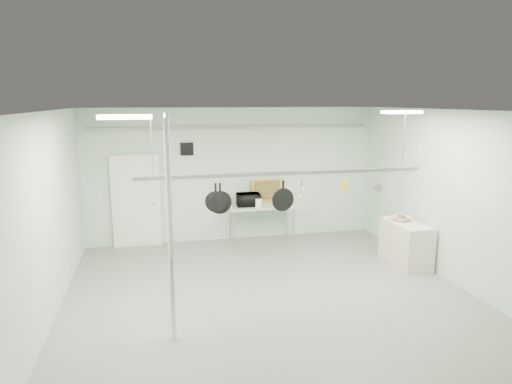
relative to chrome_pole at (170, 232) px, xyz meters
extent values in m
plane|color=gray|center=(1.70, 0.60, -1.60)|extent=(8.00, 8.00, 0.00)
cube|color=silver|center=(1.70, 0.60, 1.59)|extent=(7.00, 8.00, 0.02)
cube|color=silver|center=(1.70, 4.59, 0.00)|extent=(7.00, 0.02, 3.20)
cube|color=silver|center=(5.19, 0.60, 0.00)|extent=(0.02, 8.00, 3.20)
cube|color=silver|center=(-0.60, 4.54, -0.55)|extent=(1.10, 0.10, 2.20)
cube|color=black|center=(0.60, 4.57, 0.65)|extent=(0.30, 0.04, 0.30)
cylinder|color=gray|center=(1.70, 4.50, 1.15)|extent=(6.60, 0.07, 0.07)
cylinder|color=silver|center=(0.00, 0.00, 0.00)|extent=(0.08, 0.08, 3.20)
cube|color=#A2BEAD|center=(2.30, 4.20, -0.72)|extent=(1.60, 0.70, 0.05)
cylinder|color=#B7B7BC|center=(1.58, 3.92, -1.17)|extent=(0.04, 0.04, 0.86)
cylinder|color=#B7B7BC|center=(1.58, 4.48, -1.17)|extent=(0.04, 0.04, 0.86)
cylinder|color=#B7B7BC|center=(3.02, 3.92, -1.17)|extent=(0.04, 0.04, 0.86)
cylinder|color=#B7B7BC|center=(3.02, 4.48, -1.17)|extent=(0.04, 0.04, 0.86)
cube|color=beige|center=(4.85, 2.00, -1.15)|extent=(0.60, 1.20, 0.90)
cube|color=#B7B7BC|center=(1.90, 0.90, 0.60)|extent=(4.80, 0.06, 0.06)
cylinder|color=#B7B7BC|center=(-0.20, 0.90, 1.10)|extent=(0.02, 0.02, 0.94)
cylinder|color=#B7B7BC|center=(4.00, 0.90, 1.10)|extent=(0.02, 0.02, 0.94)
cube|color=white|center=(-0.50, -0.20, 1.56)|extent=(0.65, 0.30, 0.05)
cube|color=white|center=(4.10, 1.20, 1.56)|extent=(0.65, 0.30, 0.05)
imported|color=black|center=(1.98, 4.19, -0.54)|extent=(0.57, 0.40, 0.30)
cylinder|color=white|center=(2.18, 4.04, -0.59)|extent=(0.18, 0.18, 0.21)
cube|color=gold|center=(2.52, 4.50, -0.41)|extent=(0.79, 0.18, 0.58)
cube|color=#361913|center=(2.79, 4.50, -0.57)|extent=(0.31, 0.11, 0.25)
imported|color=silver|center=(4.80, 2.17, -0.65)|extent=(0.51, 0.51, 0.09)
camera|label=1|loc=(-0.20, -6.12, 1.76)|focal=32.00mm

